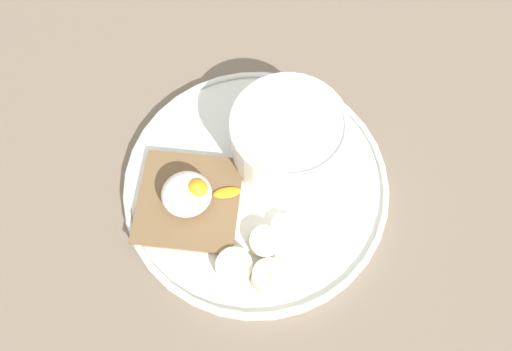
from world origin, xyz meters
The scene contains 9 objects.
ground_plane centered at (0.00, 0.00, 1.00)cm, with size 120.00×120.00×2.00cm, color #726251.
plate centered at (0.00, 0.00, 2.80)cm, with size 27.76×27.76×1.60cm.
oatmeal_bowl centered at (-3.61, -3.15, 6.42)cm, with size 11.70×11.70×6.66cm.
toast_slice centered at (7.03, 1.39, 3.64)cm, with size 12.30×12.30×1.13cm.
poached_egg centered at (6.84, 1.38, 5.69)cm, with size 7.86×4.79×3.38cm.
banana_slice_front centered at (-2.13, 5.27, 3.54)cm, with size 3.95×3.93×1.22cm.
banana_slice_left centered at (0.38, 6.62, 3.84)cm, with size 4.48×4.52×1.94cm.
banana_slice_back centered at (3.24, 8.61, 3.71)cm, with size 4.73×4.80×1.67cm.
banana_slice_right centered at (0.04, 10.10, 3.84)cm, with size 4.95×4.97×1.94cm.
Camera 1 is at (2.55, 20.15, 51.00)cm, focal length 35.00 mm.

